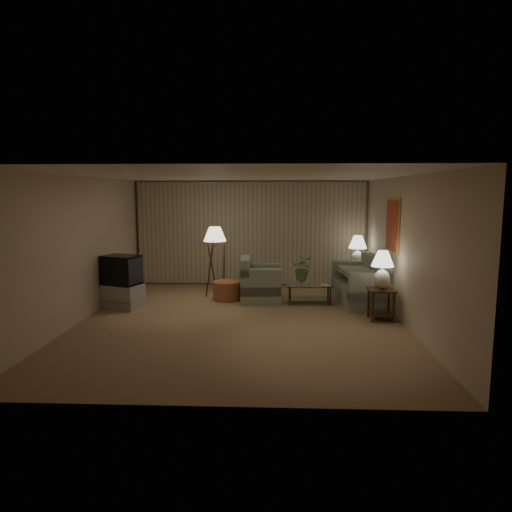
% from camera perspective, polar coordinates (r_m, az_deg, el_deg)
% --- Properties ---
extents(ground, '(7.00, 7.00, 0.00)m').
position_cam_1_polar(ground, '(8.71, -1.90, -8.06)').
color(ground, '#977B53').
rests_on(ground, ground).
extents(room_shell, '(6.04, 7.02, 2.72)m').
position_cam_1_polar(room_shell, '(9.90, -1.15, 4.17)').
color(room_shell, beige).
rests_on(room_shell, ground).
extents(sofa, '(1.95, 1.20, 0.80)m').
position_cam_1_polar(sofa, '(10.23, 12.88, -3.53)').
color(sofa, gray).
rests_on(sofa, ground).
extents(armchair, '(0.98, 0.94, 0.78)m').
position_cam_1_polar(armchair, '(10.13, 0.59, -3.52)').
color(armchair, gray).
rests_on(armchair, ground).
extents(side_table_near, '(0.49, 0.49, 0.60)m').
position_cam_1_polar(side_table_near, '(8.97, 15.38, -5.20)').
color(side_table_near, '#32170D').
rests_on(side_table_near, ground).
extents(side_table_far, '(0.45, 0.38, 0.60)m').
position_cam_1_polar(side_table_far, '(11.47, 12.49, -2.33)').
color(side_table_far, '#32170D').
rests_on(side_table_far, ground).
extents(table_lamp_near, '(0.42, 0.42, 0.72)m').
position_cam_1_polar(table_lamp_near, '(8.85, 15.53, -1.26)').
color(table_lamp_near, white).
rests_on(table_lamp_near, side_table_near).
extents(table_lamp_far, '(0.44, 0.44, 0.76)m').
position_cam_1_polar(table_lamp_far, '(11.37, 12.59, 0.94)').
color(table_lamp_far, white).
rests_on(table_lamp_far, side_table_far).
extents(coffee_table, '(1.00, 0.54, 0.41)m').
position_cam_1_polar(coffee_table, '(10.02, 6.70, -4.35)').
color(coffee_table, silver).
rests_on(coffee_table, ground).
extents(tv_cabinet, '(1.15, 1.05, 0.50)m').
position_cam_1_polar(tv_cabinet, '(9.97, -16.35, -4.83)').
color(tv_cabinet, '#959597').
rests_on(tv_cabinet, ground).
extents(crt_tv, '(1.05, 0.98, 0.61)m').
position_cam_1_polar(crt_tv, '(9.87, -16.48, -1.68)').
color(crt_tv, black).
rests_on(crt_tv, tv_cabinet).
extents(floor_lamp, '(0.52, 0.52, 1.62)m').
position_cam_1_polar(floor_lamp, '(10.62, -5.13, -0.50)').
color(floor_lamp, '#32170D').
rests_on(floor_lamp, ground).
extents(ottoman, '(0.65, 0.65, 0.42)m').
position_cam_1_polar(ottoman, '(10.32, -3.65, -4.33)').
color(ottoman, '#A75038').
rests_on(ottoman, ground).
extents(vase, '(0.16, 0.16, 0.14)m').
position_cam_1_polar(vase, '(9.97, 5.86, -3.17)').
color(vase, white).
rests_on(vase, coffee_table).
extents(flowers, '(0.53, 0.48, 0.52)m').
position_cam_1_polar(flowers, '(9.91, 5.89, -1.29)').
color(flowers, '#517A36').
rests_on(flowers, vase).
extents(book, '(0.17, 0.22, 0.02)m').
position_cam_1_polar(book, '(9.91, 8.20, -3.64)').
color(book, olive).
rests_on(book, coffee_table).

